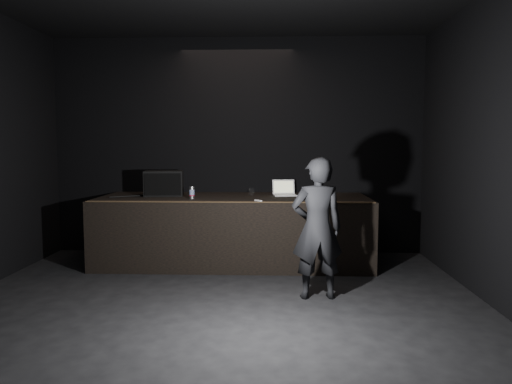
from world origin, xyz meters
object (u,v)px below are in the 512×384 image
object	(u,v)px
stage_riser	(234,230)
beer_can	(192,193)
laptop	(284,191)
person	(317,228)
stage_monitor	(164,183)

from	to	relation	value
stage_riser	beer_can	size ratio (longest dim) A/B	22.34
laptop	person	world-z (taller)	person
stage_monitor	person	distance (m)	2.86
stage_riser	laptop	bearing A→B (deg)	17.61
beer_can	stage_monitor	bearing A→B (deg)	139.58
laptop	person	distance (m)	2.00
stage_monitor	stage_riser	bearing A→B (deg)	-12.81
stage_monitor	beer_can	size ratio (longest dim) A/B	3.46
stage_monitor	beer_can	distance (m)	0.66
stage_riser	laptop	size ratio (longest dim) A/B	10.43
stage_riser	stage_monitor	world-z (taller)	stage_monitor
beer_can	person	distance (m)	2.20
stage_monitor	person	bearing A→B (deg)	-47.19
stage_monitor	laptop	size ratio (longest dim) A/B	1.62
laptop	person	xyz separation A→B (m)	(0.34, -1.95, -0.24)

